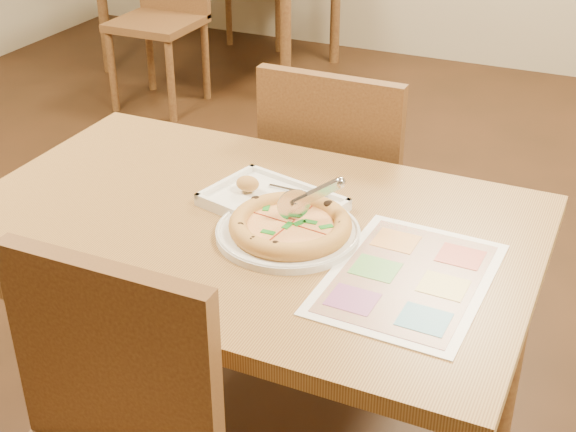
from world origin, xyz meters
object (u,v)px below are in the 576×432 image
at_px(dining_table, 245,253).
at_px(plate, 288,233).
at_px(appetizer_tray, 271,203).
at_px(menu, 409,278).
at_px(pizza, 290,225).
at_px(pizza_cutter, 310,197).
at_px(chair_far, 339,174).

height_order(dining_table, plate, plate).
xyz_separation_m(appetizer_tray, menu, (0.38, -0.16, -0.01)).
height_order(pizza, pizza_cutter, pizza_cutter).
height_order(dining_table, appetizer_tray, appetizer_tray).
bearing_deg(dining_table, appetizer_tray, 72.63).
xyz_separation_m(plate, menu, (0.29, -0.05, -0.01)).
height_order(chair_far, plate, chair_far).
distance_m(pizza_cutter, menu, 0.28).
bearing_deg(menu, pizza_cutter, 159.99).
distance_m(plate, appetizer_tray, 0.14).
bearing_deg(plate, menu, -10.47).
relative_size(dining_table, appetizer_tray, 3.79).
relative_size(chair_far, appetizer_tray, 1.37).
xyz_separation_m(pizza, menu, (0.28, -0.05, -0.03)).
distance_m(dining_table, menu, 0.42).
height_order(chair_far, pizza, chair_far).
height_order(chair_far, pizza_cutter, chair_far).
relative_size(plate, pizza_cutter, 2.73).
relative_size(dining_table, pizza, 4.86).
bearing_deg(chair_far, menu, 121.03).
bearing_deg(dining_table, menu, -10.43).
distance_m(pizza_cutter, appetizer_tray, 0.16).
xyz_separation_m(dining_table, appetizer_tray, (0.03, 0.08, 0.10)).
relative_size(appetizer_tray, menu, 0.80).
bearing_deg(menu, appetizer_tray, 157.48).
relative_size(dining_table, plate, 4.13).
height_order(dining_table, chair_far, chair_far).
xyz_separation_m(chair_far, pizza_cutter, (0.15, -0.58, 0.24)).
relative_size(dining_table, chair_far, 2.77).
xyz_separation_m(dining_table, pizza_cutter, (0.15, 0.02, 0.17)).
relative_size(plate, appetizer_tray, 0.92).
xyz_separation_m(chair_far, pizza, (0.12, -0.63, 0.18)).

